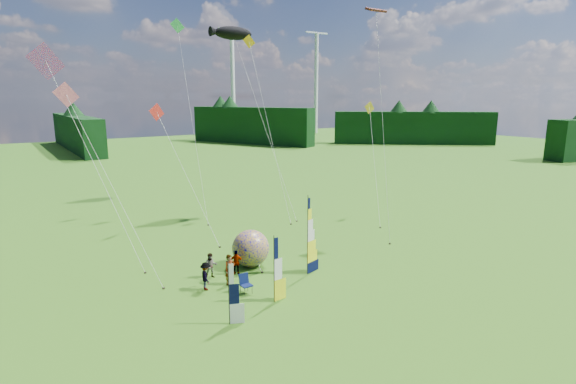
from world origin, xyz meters
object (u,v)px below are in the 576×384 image
side_banner_left (274,270)px  side_banner_far (229,294)px  spectator_a (230,270)px  camp_chair (246,284)px  bol_inflatable (251,248)px  spectator_b (211,266)px  spectator_c (206,276)px  feather_banner_main (308,237)px  spectator_d (236,262)px  kite_whale (263,112)px

side_banner_left → side_banner_far: (-3.20, -0.88, -0.26)m
spectator_a → camp_chair: size_ratio=1.63×
side_banner_left → bol_inflatable: bearing=69.6°
spectator_b → spectator_c: 1.80m
spectator_a → spectator_c: bearing=171.4°
side_banner_left → side_banner_far: size_ratio=1.16×
feather_banner_main → bol_inflatable: feather_banner_main is taller
spectator_a → spectator_c: (-1.54, 0.07, -0.10)m
feather_banner_main → bol_inflatable: 4.23m
side_banner_left → spectator_c: (-2.51, 3.61, -1.02)m
feather_banner_main → spectator_b: feather_banner_main is taller
side_banner_far → bol_inflatable: (4.76, 6.37, -0.35)m
side_banner_far → spectator_b: side_banner_far is taller
side_banner_far → spectator_d: bearing=83.7°
feather_banner_main → spectator_a: 5.26m
feather_banner_main → spectator_c: 6.75m
spectator_a → feather_banner_main: bearing=-21.8°
spectator_d → side_banner_far: bearing=96.6°
side_banner_left → spectator_a: (-0.97, 3.55, -0.92)m
side_banner_far → kite_whale: kite_whale is taller
bol_inflatable → camp_chair: (-2.33, -3.66, -0.67)m
camp_chair → side_banner_left: bearing=-69.2°
side_banner_left → spectator_b: (-1.51, 5.11, -1.06)m
bol_inflatable → spectator_b: size_ratio=1.55×
feather_banner_main → side_banner_far: feather_banner_main is taller
spectator_d → spectator_c: bearing=60.4°
bol_inflatable → spectator_c: bearing=-155.2°
spectator_b → kite_whale: bearing=67.2°
side_banner_left → camp_chair: (-0.78, 1.84, -1.29)m
side_banner_far → spectator_c: (0.69, 4.49, -0.76)m
side_banner_left → bol_inflatable: size_ratio=1.49×
spectator_b → camp_chair: spectator_b is taller
bol_inflatable → spectator_d: (-1.46, -0.75, -0.45)m
spectator_c → spectator_d: 2.84m
spectator_a → camp_chair: bearing=-89.7°
spectator_d → kite_whale: (10.00, 13.38, 8.95)m
feather_banner_main → spectator_c: (-6.38, 1.43, -1.67)m
side_banner_left → spectator_b: 5.43m
spectator_d → camp_chair: spectator_d is taller
side_banner_far → side_banner_left: bearing=39.5°
bol_inflatable → camp_chair: bearing=-122.5°
side_banner_left → bol_inflatable: 5.74m
spectator_d → camp_chair: 3.04m
side_banner_far → kite_whale: 24.58m
side_banner_left → bol_inflatable: side_banner_left is taller
kite_whale → spectator_a: bearing=-128.3°
bol_inflatable → spectator_a: 3.20m
feather_banner_main → spectator_d: size_ratio=3.16×
side_banner_far → camp_chair: bearing=72.4°
bol_inflatable → spectator_d: bol_inflatable is taller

